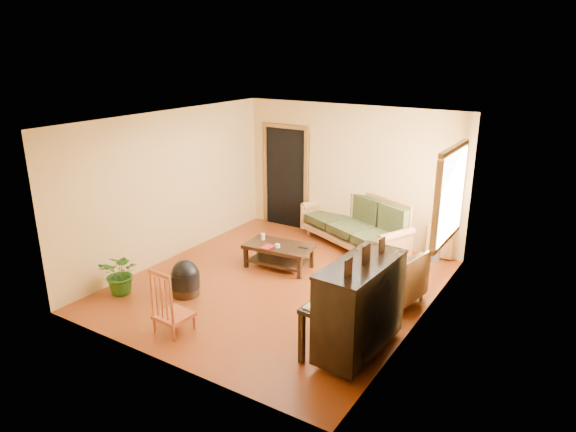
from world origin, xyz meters
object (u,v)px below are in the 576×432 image
Objects in this scene: armchair at (396,276)px; potted_plant at (121,273)px; sofa at (353,222)px; coffee_table at (279,256)px; ceramic_crock at (434,254)px; footstool at (186,282)px; piano at (360,308)px; red_chair at (173,300)px.

potted_plant is (-3.63, -1.95, -0.08)m from armchair.
sofa is 1.70m from coffee_table.
ceramic_crock is at bearing 46.18° from potted_plant.
coffee_table is 2.61× the size of footstool.
coffee_table is at bearing -141.39° from ceramic_crock.
piano reaches higher than ceramic_crock.
sofa reaches higher than coffee_table.
armchair is at bearing -3.58° from coffee_table.
armchair is 0.60× the size of piano.
piano reaches higher than armchair.
armchair is 1.88m from ceramic_crock.
potted_plant reaches higher than footstool.
ceramic_crock is (2.21, 4.20, -0.34)m from red_chair.
ceramic_crock is (1.51, 0.18, -0.37)m from sofa.
sofa is at bearing 67.74° from footstool.
ceramic_crock is 0.36× the size of potted_plant.
coffee_table is 0.83× the size of piano.
sofa reaches higher than armchair.
coffee_table is 2.80m from piano.
potted_plant is at bearing -133.82° from ceramic_crock.
piano is at bearing -88.74° from ceramic_crock.
footstool is at bearing -141.82° from armchair.
coffee_table is 1.71× the size of potted_plant.
armchair is 3.45× the size of ceramic_crock.
piano is at bearing 23.21° from red_chair.
sofa is at bearing 83.18° from red_chair.
potted_plant is at bearing -141.59° from armchair.
piano is (0.10, -1.50, 0.19)m from armchair.
red_chair is (-2.28, -0.84, -0.15)m from piano.
sofa is 3.56m from piano.
coffee_table is 1.74m from footstool.
red_chair is 3.83× the size of ceramic_crock.
armchair is at bearing -24.39° from sofa.
footstool is (-0.64, -1.61, 0.00)m from coffee_table.
armchair is at bearing 28.27° from potted_plant.
armchair reaches higher than footstool.
coffee_table is at bearing -173.44° from armchair.
coffee_table is 2.57m from potted_plant.
coffee_table is 1.25× the size of red_chair.
ceramic_crock is at bearing 38.61° from coffee_table.
sofa is 2.52× the size of red_chair.
red_chair reaches higher than ceramic_crock.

